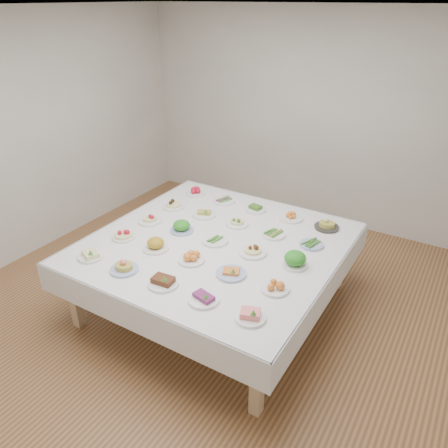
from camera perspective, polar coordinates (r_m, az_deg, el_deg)
The scene contains 27 objects.
room_envelope at distance 3.83m, azimuth -2.04°, elevation 11.90°, with size 5.02×5.02×2.81m.
display_table at distance 4.27m, azimuth -1.05°, elevation -3.09°, with size 2.33×2.33×0.75m.
dish_0 at distance 4.15m, azimuth -17.05°, elevation -3.70°, with size 0.23×0.23×0.11m.
dish_1 at distance 3.88m, azimuth -12.96°, elevation -5.22°, with size 0.24×0.24×0.13m.
dish_2 at distance 3.65m, azimuth -7.97°, elevation -7.21°, with size 0.25×0.25×0.12m.
dish_3 at distance 3.45m, azimuth -2.67°, elevation -9.35°, with size 0.24×0.24×0.11m.
dish_4 at distance 3.28m, azimuth 3.46°, elevation -11.60°, with size 0.23×0.23×0.11m.
dish_5 at distance 4.39m, azimuth -13.04°, elevation -1.14°, with size 0.22×0.22×0.13m.
dish_6 at distance 4.14m, azimuth -8.93°, elevation -2.46°, with size 0.24×0.24×0.14m.
dish_7 at distance 3.93m, azimuth -4.29°, elevation -4.28°, with size 0.24×0.24×0.10m.
dish_8 at distance 3.74m, azimuth 0.94°, elevation -6.10°, with size 0.26×0.26×0.11m.
dish_9 at distance 3.58m, azimuth 6.69°, elevation -7.85°, with size 0.24×0.24×0.11m.
dish_10 at distance 4.65m, azimuth -9.68°, elevation 0.90°, with size 0.25×0.25×0.13m.
dish_11 at distance 4.42m, azimuth -5.58°, elevation -0.17°, with size 0.24×0.24×0.14m.
dish_12 at distance 4.23m, azimuth -1.19°, elevation -2.08°, with size 0.25×0.25×0.06m.
dish_13 at distance 4.03m, azimuth 3.78°, elevation -3.09°, with size 0.26×0.26×0.14m.
dish_14 at distance 3.89m, azimuth 9.26°, elevation -4.62°, with size 0.23×0.23×0.14m.
dish_15 at distance 4.93m, azimuth -6.60°, elevation 2.77°, with size 0.24×0.24×0.13m.
dish_16 at distance 4.73m, azimuth -2.59°, elevation 1.61°, with size 0.25×0.25×0.11m.
dish_17 at distance 4.53m, azimuth 1.72°, elevation 0.46°, with size 0.23×0.23×0.12m.
dish_18 at distance 4.37m, azimuth 6.47°, elevation -1.19°, with size 0.24×0.24×0.06m.
dish_19 at distance 4.25m, azimuth 11.37°, elevation -2.51°, with size 0.24×0.23×0.06m.
dish_20 at distance 5.25m, azimuth -3.76°, elevation 4.30°, with size 0.23×0.23×0.10m.
dish_21 at distance 5.06m, azimuth 0.01°, elevation 3.21°, with size 0.29×0.27×0.06m.
dish_22 at distance 4.85m, azimuth 4.12°, elevation 2.20°, with size 0.23×0.23×0.10m.
dish_23 at distance 4.70m, azimuth 8.72°, elevation 1.04°, with size 0.25×0.25×0.10m.
dish_24 at distance 4.58m, azimuth 13.31°, elevation 0.13°, with size 0.25×0.25×0.13m.
Camera 1 is at (2.03, -3.08, 2.87)m, focal length 35.00 mm.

